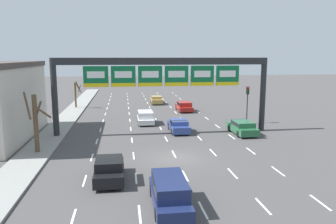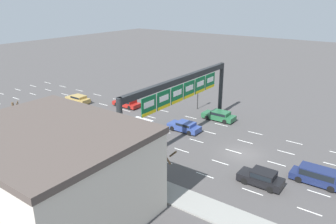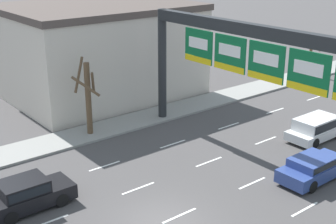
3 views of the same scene
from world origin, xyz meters
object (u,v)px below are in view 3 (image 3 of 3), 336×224
(suv_white, at_px, (316,127))
(tree_bare_second, at_px, (88,95))
(car_black, at_px, (27,193))
(tree_bare_closest, at_px, (312,51))
(car_blue, at_px, (314,167))
(sign_gantry, at_px, (290,64))

(suv_white, bearing_deg, tree_bare_second, -131.19)
(car_black, distance_m, tree_bare_closest, 31.72)
(car_black, relative_size, tree_bare_second, 0.84)
(car_blue, height_order, tree_bare_closest, tree_bare_closest)
(car_black, distance_m, tree_bare_second, 9.38)
(car_black, bearing_deg, suv_white, 78.85)
(car_black, xyz_separation_m, car_blue, (6.70, 13.05, -0.09))
(tree_bare_closest, bearing_deg, suv_white, -53.51)
(suv_white, height_order, tree_bare_closest, tree_bare_closest)
(sign_gantry, relative_size, car_blue, 4.98)
(car_blue, distance_m, tree_bare_closest, 22.25)
(sign_gantry, bearing_deg, car_blue, 17.32)
(sign_gantry, height_order, car_blue, sign_gantry)
(car_black, relative_size, car_blue, 0.94)
(sign_gantry, height_order, car_black, sign_gantry)
(car_black, height_order, suv_white, car_black)
(car_blue, bearing_deg, tree_bare_second, -154.13)
(sign_gantry, xyz_separation_m, suv_white, (-1.49, 5.32, -5.25))
(car_black, bearing_deg, tree_bare_closest, 101.40)
(car_blue, distance_m, tree_bare_second, 14.40)
(suv_white, xyz_separation_m, tree_bare_second, (-9.63, -11.01, 1.94))
(tree_bare_closest, bearing_deg, tree_bare_second, -89.66)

